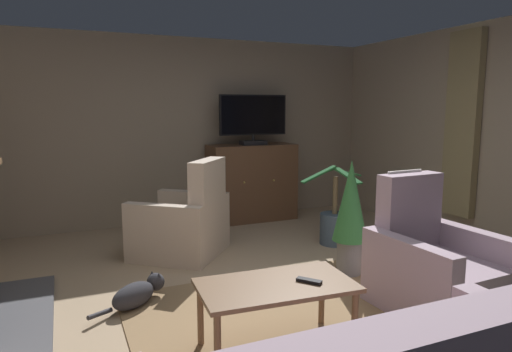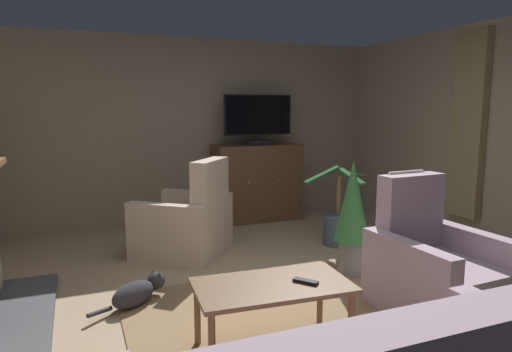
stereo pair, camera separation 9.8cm
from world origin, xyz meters
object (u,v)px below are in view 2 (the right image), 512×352
object	(u,v)px
tv_cabinet	(257,184)
potted_plant_on_hearth_side	(352,212)
coffee_table	(273,291)
tv_remote	(306,281)
television	(258,118)
cat	(137,292)
potted_plant_tall_palm_by_window	(338,225)
armchair_beside_cabinet	(187,224)
armchair_facing_sofa	(436,271)

from	to	relation	value
tv_cabinet	potted_plant_on_hearth_side	world-z (taller)	potted_plant_on_hearth_side
coffee_table	tv_remote	bearing A→B (deg)	-19.83
television	tv_remote	size ratio (longest dim) A/B	5.85
tv_remote	cat	xyz separation A→B (m)	(-0.95, 1.15, -0.38)
potted_plant_tall_palm_by_window	cat	bearing A→B (deg)	-161.80
potted_plant_on_hearth_side	tv_remote	bearing A→B (deg)	-135.37
tv_cabinet	television	world-z (taller)	television
armchair_beside_cabinet	potted_plant_tall_palm_by_window	world-z (taller)	armchair_beside_cabinet
coffee_table	potted_plant_on_hearth_side	distance (m)	1.62
armchair_facing_sofa	potted_plant_tall_palm_by_window	world-z (taller)	armchair_facing_sofa
tv_cabinet	coffee_table	world-z (taller)	tv_cabinet
coffee_table	cat	world-z (taller)	coffee_table
television	potted_plant_on_hearth_side	distance (m)	2.49
coffee_table	armchair_facing_sofa	world-z (taller)	armchair_facing_sofa
tv_remote	potted_plant_on_hearth_side	distance (m)	1.50
television	tv_remote	distance (m)	3.69
television	potted_plant_on_hearth_side	world-z (taller)	television
tv_cabinet	cat	distance (m)	3.08
television	armchair_facing_sofa	xyz separation A→B (m)	(0.20, -3.25, -1.14)
tv_cabinet	potted_plant_on_hearth_side	size ratio (longest dim) A/B	1.10
television	armchair_beside_cabinet	xyz separation A→B (m)	(-1.31, -1.10, -1.13)
armchair_beside_cabinet	potted_plant_on_hearth_side	world-z (taller)	potted_plant_on_hearth_side
armchair_beside_cabinet	tv_remote	bearing A→B (deg)	-83.54
coffee_table	armchair_beside_cabinet	size ratio (longest dim) A/B	0.85
armchair_facing_sofa	potted_plant_tall_palm_by_window	bearing A→B (deg)	82.63
armchair_beside_cabinet	potted_plant_on_hearth_side	bearing A→B (deg)	-43.14
tv_remote	cat	distance (m)	1.54
coffee_table	potted_plant_on_hearth_side	world-z (taller)	potted_plant_on_hearth_side
armchair_beside_cabinet	television	bearing A→B (deg)	40.18
tv_cabinet	potted_plant_tall_palm_by_window	distance (m)	1.59
coffee_table	cat	distance (m)	1.35
tv_remote	cat	world-z (taller)	tv_remote
tv_remote	potted_plant_on_hearth_side	xyz separation A→B (m)	(1.06, 1.05, 0.15)
coffee_table	potted_plant_tall_palm_by_window	distance (m)	2.54
tv_remote	tv_cabinet	bearing A→B (deg)	125.05
armchair_facing_sofa	cat	world-z (taller)	armchair_facing_sofa
coffee_table	potted_plant_on_hearth_side	bearing A→B (deg)	37.54
television	coffee_table	distance (m)	3.70
potted_plant_on_hearth_side	cat	world-z (taller)	potted_plant_on_hearth_side
television	armchair_facing_sofa	bearing A→B (deg)	-86.42
armchair_facing_sofa	potted_plant_on_hearth_side	xyz separation A→B (m)	(-0.19, 0.91, 0.30)
tv_cabinet	potted_plant_on_hearth_side	xyz separation A→B (m)	(0.02, -2.40, 0.11)
potted_plant_tall_palm_by_window	tv_cabinet	bearing A→B (deg)	106.31
tv_remote	cat	size ratio (longest dim) A/B	0.26
cat	tv_remote	bearing A→B (deg)	-50.32
armchair_facing_sofa	cat	xyz separation A→B (m)	(-2.21, 1.01, -0.23)
potted_plant_tall_palm_by_window	tv_remote	bearing A→B (deg)	-127.25
television	tv_remote	bearing A→B (deg)	-107.15
potted_plant_tall_palm_by_window	potted_plant_on_hearth_side	size ratio (longest dim) A/B	0.84
armchair_facing_sofa	cat	distance (m)	2.44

